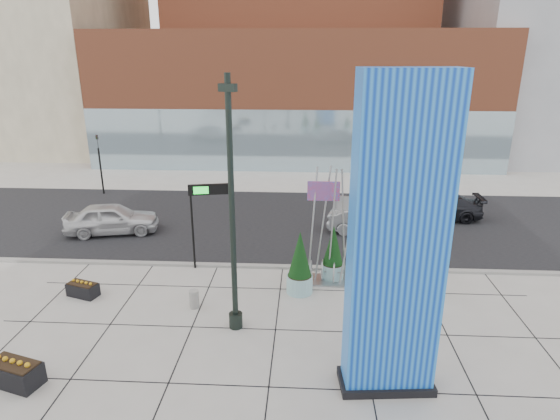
# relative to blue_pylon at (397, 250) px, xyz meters

# --- Properties ---
(ground) EXTENTS (160.00, 160.00, 0.00)m
(ground) POSITION_rel_blue_pylon_xyz_m (-4.43, 3.71, -4.36)
(ground) COLOR #9E9991
(ground) RESTS_ON ground
(street_asphalt) EXTENTS (80.00, 12.00, 0.02)m
(street_asphalt) POSITION_rel_blue_pylon_xyz_m (-4.43, 13.71, -4.35)
(street_asphalt) COLOR black
(street_asphalt) RESTS_ON ground
(curb_edge) EXTENTS (80.00, 0.30, 0.12)m
(curb_edge) POSITION_rel_blue_pylon_xyz_m (-4.43, 7.71, -4.30)
(curb_edge) COLOR gray
(curb_edge) RESTS_ON ground
(tower_podium) EXTENTS (34.00, 10.00, 11.00)m
(tower_podium) POSITION_rel_blue_pylon_xyz_m (-3.43, 30.71, 1.14)
(tower_podium) COLOR brown
(tower_podium) RESTS_ON ground
(tower_glass_front) EXTENTS (34.00, 0.60, 5.00)m
(tower_glass_front) POSITION_rel_blue_pylon_xyz_m (-3.43, 25.91, -1.86)
(tower_glass_front) COLOR #8CA5B2
(tower_glass_front) RESTS_ON ground
(blue_pylon) EXTENTS (2.80, 1.44, 9.02)m
(blue_pylon) POSITION_rel_blue_pylon_xyz_m (0.00, 0.00, 0.00)
(blue_pylon) COLOR #0C3ABA
(blue_pylon) RESTS_ON ground
(lamp_post) EXTENTS (0.60, 0.48, 8.77)m
(lamp_post) POSITION_rel_blue_pylon_xyz_m (-4.86, 2.81, -0.77)
(lamp_post) COLOR black
(lamp_post) RESTS_ON ground
(public_art_sculpture) EXTENTS (2.31, 1.32, 5.03)m
(public_art_sculpture) POSITION_rel_blue_pylon_xyz_m (-1.41, 6.53, -3.04)
(public_art_sculpture) COLOR #A4A7A9
(public_art_sculpture) RESTS_ON ground
(concrete_bollard) EXTENTS (0.37, 0.37, 0.72)m
(concrete_bollard) POSITION_rel_blue_pylon_xyz_m (-6.65, 4.05, -4.00)
(concrete_bollard) COLOR gray
(concrete_bollard) RESTS_ON ground
(overhead_street_sign) EXTENTS (1.84, 0.54, 3.93)m
(overhead_street_sign) POSITION_rel_blue_pylon_xyz_m (-6.76, 7.50, -0.99)
(overhead_street_sign) COLOR black
(overhead_street_sign) RESTS_ON ground
(round_planter_east) EXTENTS (0.91, 0.91, 2.28)m
(round_planter_east) POSITION_rel_blue_pylon_xyz_m (2.45, 5.51, -3.28)
(round_planter_east) COLOR #96C8CA
(round_planter_east) RESTS_ON ground
(round_planter_mid) EXTENTS (0.98, 0.98, 2.44)m
(round_planter_mid) POSITION_rel_blue_pylon_xyz_m (-1.23, 6.83, -3.20)
(round_planter_mid) COLOR #96C8CA
(round_planter_mid) RESTS_ON ground
(round_planter_west) EXTENTS (1.07, 1.07, 2.66)m
(round_planter_west) POSITION_rel_blue_pylon_xyz_m (-2.63, 5.51, -3.10)
(round_planter_west) COLOR #96C8CA
(round_planter_west) RESTS_ON ground
(box_planter_north) EXTENTS (1.35, 0.96, 0.67)m
(box_planter_north) POSITION_rel_blue_pylon_xyz_m (-11.35, 4.71, -4.05)
(box_planter_north) COLOR black
(box_planter_north) RESTS_ON ground
(box_planter_south) EXTENTS (1.73, 1.20, 0.87)m
(box_planter_south) POSITION_rel_blue_pylon_xyz_m (-10.94, -0.55, -3.96)
(box_planter_south) COLOR black
(box_planter_south) RESTS_ON ground
(car_white_west) EXTENTS (5.16, 2.96, 1.65)m
(car_white_west) POSITION_rel_blue_pylon_xyz_m (-12.84, 11.51, -3.53)
(car_white_west) COLOR silver
(car_white_west) RESTS_ON ground
(car_silver_mid) EXTENTS (4.91, 2.69, 1.54)m
(car_silver_mid) POSITION_rel_blue_pylon_xyz_m (1.15, 12.12, -3.59)
(car_silver_mid) COLOR #93979A
(car_silver_mid) RESTS_ON ground
(car_dark_east) EXTENTS (5.03, 2.10, 1.45)m
(car_dark_east) POSITION_rel_blue_pylon_xyz_m (5.29, 14.85, -3.63)
(car_dark_east) COLOR black
(car_dark_east) RESTS_ON ground
(traffic_signal) EXTENTS (0.15, 0.18, 4.10)m
(traffic_signal) POSITION_rel_blue_pylon_xyz_m (-16.43, 18.71, -2.06)
(traffic_signal) COLOR black
(traffic_signal) RESTS_ON ground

